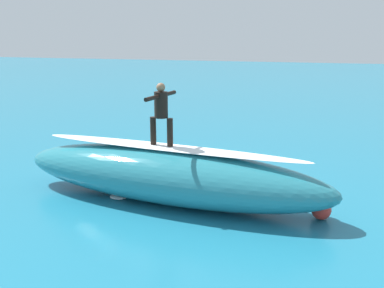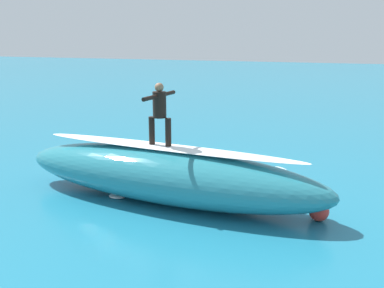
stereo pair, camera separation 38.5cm
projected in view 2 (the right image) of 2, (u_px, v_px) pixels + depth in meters
The scene contains 11 objects.
ground_plane at pixel (177, 176), 14.80m from camera, with size 120.00×120.00×0.00m, color teal.
wave_crest at pixel (166, 175), 12.40m from camera, with size 9.24×2.14×1.52m, color teal.
wave_foam_lip at pixel (166, 147), 12.21m from camera, with size 7.85×0.75×0.08m, color white.
surfboard_riding at pixel (160, 147), 12.28m from camera, with size 2.00×0.47×0.08m, color #E0563D.
surfer_riding at pixel (160, 109), 12.03m from camera, with size 0.68×1.62×1.71m.
surfboard_paddling at pixel (217, 167), 15.59m from camera, with size 2.34×0.55×0.07m, color silver.
surfer_paddling at pixel (215, 162), 15.66m from camera, with size 1.34×1.25×0.30m.
buoy_marker at pixel (319, 211), 11.22m from camera, with size 0.51×0.51×0.86m.
foam_patch_near at pixel (277, 171), 15.06m from camera, with size 0.92×0.66×0.17m, color white.
foam_patch_mid at pixel (118, 196), 12.84m from camera, with size 0.51×0.40×0.10m, color white.
foam_patch_far at pixel (119, 175), 14.73m from camera, with size 0.55×0.42×0.12m, color white.
Camera 2 is at (-4.90, 13.24, 4.61)m, focal length 41.89 mm.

